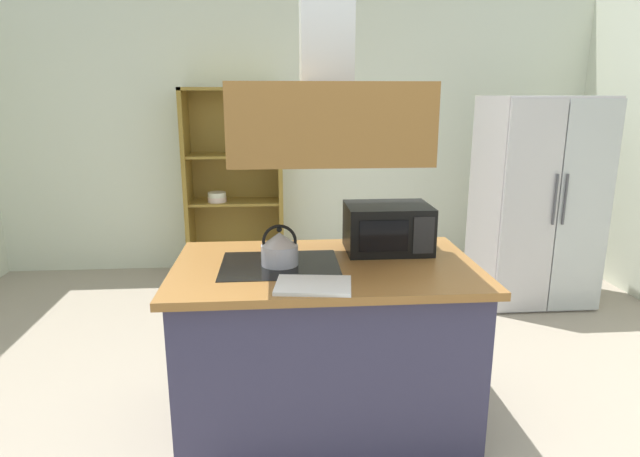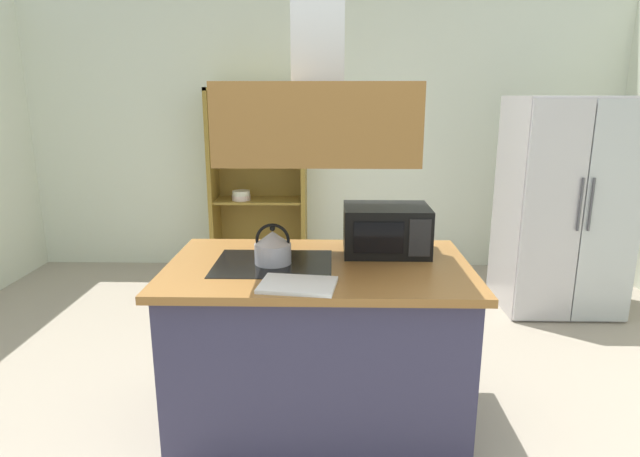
{
  "view_description": "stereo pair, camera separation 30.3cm",
  "coord_description": "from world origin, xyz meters",
  "px_view_note": "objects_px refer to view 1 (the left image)",
  "views": [
    {
      "loc": [
        -0.2,
        -2.42,
        1.74
      ],
      "look_at": [
        0.04,
        0.52,
        1.0
      ],
      "focal_mm": 29.83,
      "sensor_mm": 36.0,
      "label": 1
    },
    {
      "loc": [
        0.11,
        -2.43,
        1.74
      ],
      "look_at": [
        0.04,
        0.52,
        1.0
      ],
      "focal_mm": 29.83,
      "sensor_mm": 36.0,
      "label": 2
    }
  ],
  "objects_px": {
    "kettle": "(280,248)",
    "cutting_board": "(313,285)",
    "refrigerator": "(535,201)",
    "microwave": "(388,228)",
    "dish_cabinet": "(235,193)"
  },
  "relations": [
    {
      "from": "microwave",
      "to": "dish_cabinet",
      "type": "bearing_deg",
      "value": 113.19
    },
    {
      "from": "cutting_board",
      "to": "dish_cabinet",
      "type": "bearing_deg",
      "value": 101.07
    },
    {
      "from": "kettle",
      "to": "microwave",
      "type": "xyz_separation_m",
      "value": [
        0.6,
        0.22,
        0.04
      ]
    },
    {
      "from": "kettle",
      "to": "refrigerator",
      "type": "bearing_deg",
      "value": 37.68
    },
    {
      "from": "dish_cabinet",
      "to": "kettle",
      "type": "distance_m",
      "value": 2.65
    },
    {
      "from": "refrigerator",
      "to": "cutting_board",
      "type": "height_order",
      "value": "refrigerator"
    },
    {
      "from": "microwave",
      "to": "refrigerator",
      "type": "bearing_deg",
      "value": 42.85
    },
    {
      "from": "microwave",
      "to": "kettle",
      "type": "bearing_deg",
      "value": -160.12
    },
    {
      "from": "kettle",
      "to": "cutting_board",
      "type": "distance_m",
      "value": 0.38
    },
    {
      "from": "refrigerator",
      "to": "microwave",
      "type": "distance_m",
      "value": 2.16
    },
    {
      "from": "refrigerator",
      "to": "dish_cabinet",
      "type": "height_order",
      "value": "dish_cabinet"
    },
    {
      "from": "kettle",
      "to": "microwave",
      "type": "bearing_deg",
      "value": 19.88
    },
    {
      "from": "dish_cabinet",
      "to": "kettle",
      "type": "xyz_separation_m",
      "value": [
        0.43,
        -2.61,
        0.18
      ]
    },
    {
      "from": "refrigerator",
      "to": "dish_cabinet",
      "type": "xyz_separation_m",
      "value": [
        -2.61,
        0.93,
        -0.06
      ]
    },
    {
      "from": "kettle",
      "to": "cutting_board",
      "type": "relative_size",
      "value": 0.62
    }
  ]
}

